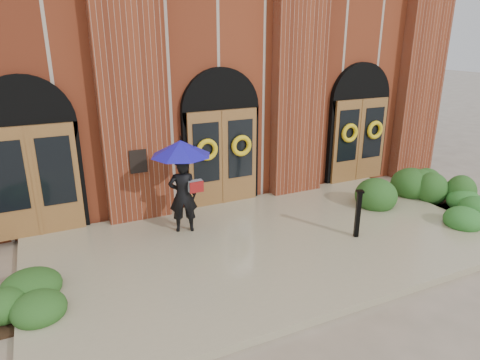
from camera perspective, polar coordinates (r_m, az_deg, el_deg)
ground at (r=9.46m, az=4.39°, el=-9.36°), size 90.00×90.00×0.00m
landing at (r=9.54m, az=3.95°, el=-8.58°), size 10.00×5.30×0.15m
church_building at (r=16.55m, az=-10.99°, el=15.24°), size 16.20×12.53×7.00m
man_with_umbrella at (r=9.52m, az=-7.76°, el=1.51°), size 1.66×1.66×2.14m
metal_post at (r=9.82m, az=15.46°, el=-4.23°), size 0.19×0.19×1.10m
hedge_wall_right at (r=12.80m, az=23.97°, el=-1.20°), size 3.30×1.32×0.85m
hedge_front_left at (r=8.39m, az=-28.56°, el=-13.85°), size 1.42×1.22×0.50m
hedge_front_right at (r=12.18m, az=27.16°, el=-3.39°), size 1.59×1.36×0.56m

